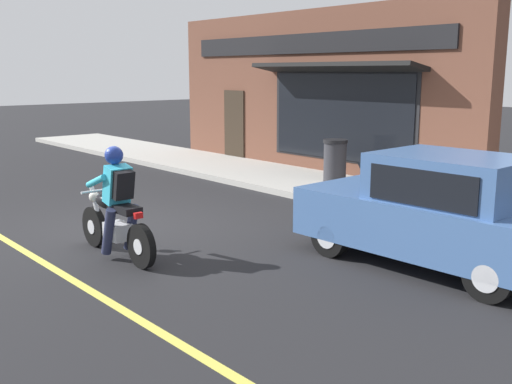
% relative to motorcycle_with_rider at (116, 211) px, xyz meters
% --- Properties ---
extents(ground_plane, '(80.00, 80.00, 0.00)m').
position_rel_motorcycle_with_rider_xyz_m(ground_plane, '(0.86, 1.32, -0.68)').
color(ground_plane, black).
extents(sidewalk_curb, '(2.60, 22.00, 0.14)m').
position_rel_motorcycle_with_rider_xyz_m(sidewalk_curb, '(6.04, 4.32, -0.61)').
color(sidewalk_curb, '#ADAAA3').
rests_on(sidewalk_curb, ground).
extents(storefront_building, '(1.25, 10.33, 4.20)m').
position_rel_motorcycle_with_rider_xyz_m(storefront_building, '(7.56, 3.43, 1.43)').
color(storefront_building, brown).
rests_on(storefront_building, ground).
extents(motorcycle_with_rider, '(0.56, 2.02, 1.62)m').
position_rel_motorcycle_with_rider_xyz_m(motorcycle_with_rider, '(0.00, 0.00, 0.00)').
color(motorcycle_with_rider, black).
rests_on(motorcycle_with_rider, ground).
extents(car_hatchback, '(1.75, 3.82, 1.57)m').
position_rel_motorcycle_with_rider_xyz_m(car_hatchback, '(3.09, -3.26, 0.09)').
color(car_hatchback, black).
rests_on(car_hatchback, ground).
extents(trash_bin, '(0.56, 0.56, 0.98)m').
position_rel_motorcycle_with_rider_xyz_m(trash_bin, '(6.37, 1.48, -0.04)').
color(trash_bin, '#2D2D33').
rests_on(trash_bin, sidewalk_curb).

